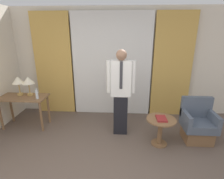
# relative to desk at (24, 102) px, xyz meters

# --- Properties ---
(wall_back) EXTENTS (10.00, 0.06, 2.70)m
(wall_back) POSITION_rel_desk_xyz_m (1.94, 0.97, 0.74)
(wall_back) COLOR silver
(wall_back) RESTS_ON ground_plane
(curtain_sheer_center) EXTENTS (1.97, 0.06, 2.58)m
(curtain_sheer_center) POSITION_rel_desk_xyz_m (1.94, 0.84, 0.68)
(curtain_sheer_center) COLOR white
(curtain_sheer_center) RESTS_ON ground_plane
(curtain_drape_left) EXTENTS (0.95, 0.06, 2.58)m
(curtain_drape_left) POSITION_rel_desk_xyz_m (0.44, 0.84, 0.68)
(curtain_drape_left) COLOR gold
(curtain_drape_left) RESTS_ON ground_plane
(curtain_drape_right) EXTENTS (0.95, 0.06, 2.58)m
(curtain_drape_right) POSITION_rel_desk_xyz_m (3.44, 0.84, 0.68)
(curtain_drape_right) COLOR gold
(curtain_drape_right) RESTS_ON ground_plane
(desk) EXTENTS (1.04, 0.52, 0.73)m
(desk) POSITION_rel_desk_xyz_m (0.00, 0.00, 0.00)
(desk) COLOR brown
(desk) RESTS_ON ground_plane
(table_lamp_left) EXTENTS (0.26, 0.26, 0.43)m
(table_lamp_left) POSITION_rel_desk_xyz_m (-0.12, 0.11, 0.46)
(table_lamp_left) COLOR tan
(table_lamp_left) RESTS_ON desk
(table_lamp_right) EXTENTS (0.26, 0.26, 0.43)m
(table_lamp_right) POSITION_rel_desk_xyz_m (0.12, 0.11, 0.46)
(table_lamp_right) COLOR tan
(table_lamp_right) RESTS_ON desk
(bottle_near_edge) EXTENTS (0.06, 0.06, 0.24)m
(bottle_near_edge) POSITION_rel_desk_xyz_m (0.38, -0.10, 0.23)
(bottle_near_edge) COLOR silver
(bottle_near_edge) RESTS_ON desk
(person) EXTENTS (0.58, 0.21, 1.80)m
(person) POSITION_rel_desk_xyz_m (2.19, -0.17, 0.39)
(person) COLOR black
(person) RESTS_ON ground_plane
(armchair) EXTENTS (0.61, 0.53, 0.87)m
(armchair) POSITION_rel_desk_xyz_m (3.74, -0.32, -0.27)
(armchair) COLOR brown
(armchair) RESTS_ON ground_plane
(side_table) EXTENTS (0.55, 0.55, 0.55)m
(side_table) POSITION_rel_desk_xyz_m (2.96, -0.53, -0.23)
(side_table) COLOR brown
(side_table) RESTS_ON ground_plane
(book) EXTENTS (0.18, 0.26, 0.03)m
(book) POSITION_rel_desk_xyz_m (2.96, -0.55, -0.04)
(book) COLOR maroon
(book) RESTS_ON side_table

